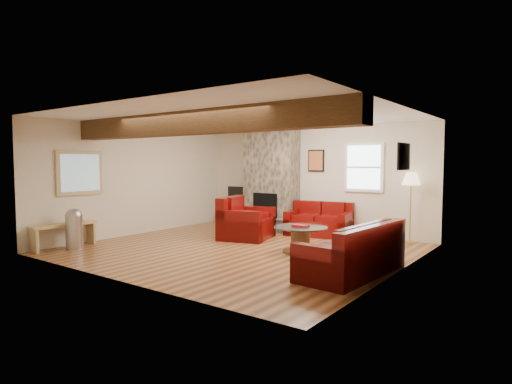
# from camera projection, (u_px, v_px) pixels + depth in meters

# --- Properties ---
(room) EXTENTS (8.00, 8.00, 8.00)m
(room) POSITION_uv_depth(u_px,v_px,m) (240.00, 184.00, 8.12)
(room) COLOR brown
(room) RESTS_ON ground
(floor) EXTENTS (6.00, 6.00, 0.00)m
(floor) POSITION_uv_depth(u_px,v_px,m) (241.00, 249.00, 8.21)
(floor) COLOR brown
(floor) RESTS_ON ground
(oak_beam) EXTENTS (6.00, 0.36, 0.38)m
(oak_beam) POSITION_uv_depth(u_px,v_px,m) (193.00, 123.00, 7.04)
(oak_beam) COLOR #352010
(oak_beam) RESTS_ON room
(chimney_breast) EXTENTS (1.40, 0.67, 2.50)m
(chimney_breast) POSITION_uv_depth(u_px,v_px,m) (271.00, 180.00, 10.72)
(chimney_breast) COLOR #39342C
(chimney_breast) RESTS_ON floor
(back_window) EXTENTS (0.90, 0.08, 1.10)m
(back_window) POSITION_uv_depth(u_px,v_px,m) (364.00, 167.00, 9.48)
(back_window) COLOR white
(back_window) RESTS_ON room
(hatch_window) EXTENTS (0.08, 1.00, 0.90)m
(hatch_window) POSITION_uv_depth(u_px,v_px,m) (80.00, 173.00, 8.65)
(hatch_window) COLOR tan
(hatch_window) RESTS_ON room
(ceiling_dome) EXTENTS (0.40, 0.40, 0.18)m
(ceiling_dome) POSITION_uv_depth(u_px,v_px,m) (306.00, 122.00, 8.23)
(ceiling_dome) COLOR white
(ceiling_dome) RESTS_ON room
(artwork_back) EXTENTS (0.42, 0.06, 0.52)m
(artwork_back) POSITION_uv_depth(u_px,v_px,m) (316.00, 161.00, 10.18)
(artwork_back) COLOR black
(artwork_back) RESTS_ON room
(artwork_right) EXTENTS (0.06, 0.55, 0.42)m
(artwork_right) POSITION_uv_depth(u_px,v_px,m) (403.00, 157.00, 6.58)
(artwork_right) COLOR black
(artwork_right) RESTS_ON room
(sofa_three) EXTENTS (0.97, 2.04, 0.77)m
(sofa_three) POSITION_uv_depth(u_px,v_px,m) (352.00, 249.00, 6.33)
(sofa_three) COLOR #440804
(sofa_three) RESTS_ON floor
(loveseat) EXTENTS (1.54, 1.05, 0.75)m
(loveseat) POSITION_uv_depth(u_px,v_px,m) (319.00, 219.00, 9.68)
(loveseat) COLOR #440804
(loveseat) RESTS_ON floor
(armchair_red) EXTENTS (1.25, 1.34, 0.90)m
(armchair_red) POSITION_uv_depth(u_px,v_px,m) (247.00, 218.00, 9.31)
(armchair_red) COLOR #440804
(armchair_red) RESTS_ON floor
(coffee_table) EXTENTS (0.99, 0.99, 0.52)m
(coffee_table) POSITION_uv_depth(u_px,v_px,m) (300.00, 240.00, 7.86)
(coffee_table) COLOR #442C16
(coffee_table) RESTS_ON floor
(tv_cabinet) EXTENTS (1.06, 0.43, 0.53)m
(tv_cabinet) POSITION_uv_depth(u_px,v_px,m) (243.00, 215.00, 11.36)
(tv_cabinet) COLOR black
(tv_cabinet) RESTS_ON floor
(television) EXTENTS (0.84, 0.11, 0.49)m
(television) POSITION_uv_depth(u_px,v_px,m) (243.00, 196.00, 11.32)
(television) COLOR black
(television) RESTS_ON tv_cabinet
(floor_lamp) EXTENTS (0.37, 0.37, 1.46)m
(floor_lamp) POSITION_uv_depth(u_px,v_px,m) (411.00, 183.00, 8.73)
(floor_lamp) COLOR tan
(floor_lamp) RESTS_ON floor
(pine_bench) EXTENTS (0.30, 1.27, 0.47)m
(pine_bench) POSITION_uv_depth(u_px,v_px,m) (64.00, 236.00, 8.29)
(pine_bench) COLOR tan
(pine_bench) RESTS_ON floor
(pedal_bin) EXTENTS (0.38, 0.38, 0.79)m
(pedal_bin) POSITION_uv_depth(u_px,v_px,m) (74.00, 228.00, 8.16)
(pedal_bin) COLOR #AAAAAF
(pedal_bin) RESTS_ON floor
(coal_bucket) EXTENTS (0.35, 0.35, 0.33)m
(coal_bucket) POSITION_uv_depth(u_px,v_px,m) (282.00, 226.00, 10.11)
(coal_bucket) COLOR slate
(coal_bucket) RESTS_ON floor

